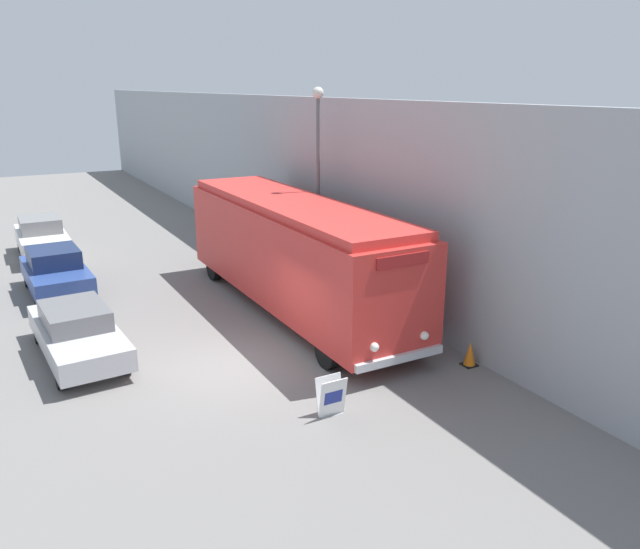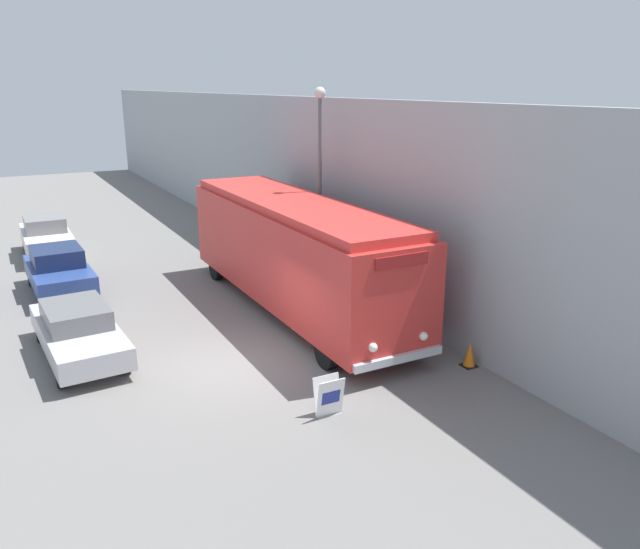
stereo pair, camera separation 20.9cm
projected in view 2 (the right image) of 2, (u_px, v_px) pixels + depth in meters
ground_plane at (234, 366)px, 15.71m from camera, size 80.00×80.00×0.00m
building_wall_right at (276, 175)px, 25.77m from camera, size 0.30×60.00×6.39m
vintage_bus at (295, 250)px, 19.13m from camera, size 2.62×11.33×3.48m
sign_board at (329, 397)px, 13.27m from camera, size 0.62×0.33×0.88m
streetlamp at (320, 164)px, 20.05m from camera, size 0.36×0.36×6.73m
parked_car_near at (78, 330)px, 16.14m from camera, size 2.01×4.67×1.37m
parked_car_mid at (59, 270)px, 21.08m from camera, size 1.96×4.15×1.55m
parked_car_far at (46, 236)px, 25.63m from camera, size 1.80×4.26×1.62m
traffic_cone at (470, 355)px, 15.62m from camera, size 0.36×0.36×0.64m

